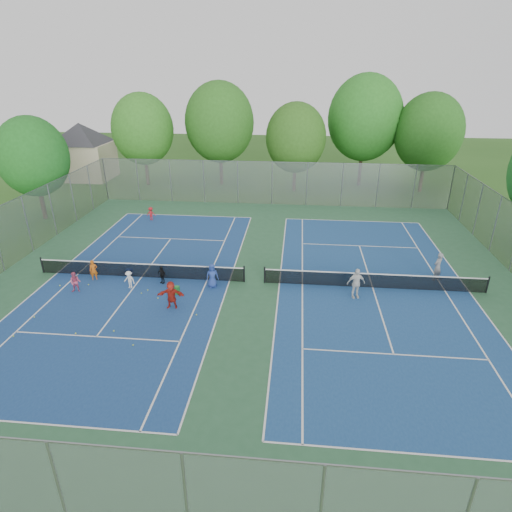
{
  "coord_description": "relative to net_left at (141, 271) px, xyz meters",
  "views": [
    {
      "loc": [
        2.35,
        -22.77,
        11.95
      ],
      "look_at": [
        0.0,
        1.0,
        1.3
      ],
      "focal_mm": 30.0,
      "sensor_mm": 36.0,
      "label": 1
    }
  ],
  "objects": [
    {
      "name": "ground",
      "position": [
        7.0,
        0.0,
        -0.46
      ],
      "size": [
        120.0,
        120.0,
        0.0
      ],
      "primitive_type": "plane",
      "color": "#28541A",
      "rests_on": "ground"
    },
    {
      "name": "court_pad",
      "position": [
        7.0,
        0.0,
        -0.45
      ],
      "size": [
        32.0,
        32.0,
        0.01
      ],
      "primitive_type": "cube",
      "color": "#2A5A39",
      "rests_on": "ground"
    },
    {
      "name": "court_left",
      "position": [
        0.0,
        0.0,
        -0.44
      ],
      "size": [
        10.97,
        23.77,
        0.01
      ],
      "primitive_type": "cube",
      "color": "navy",
      "rests_on": "court_pad"
    },
    {
      "name": "court_right",
      "position": [
        14.0,
        0.0,
        -0.44
      ],
      "size": [
        10.97,
        23.77,
        0.01
      ],
      "primitive_type": "cube",
      "color": "navy",
      "rests_on": "court_pad"
    },
    {
      "name": "net_left",
      "position": [
        0.0,
        0.0,
        0.0
      ],
      "size": [
        12.87,
        0.1,
        0.91
      ],
      "primitive_type": "cube",
      "color": "black",
      "rests_on": "ground"
    },
    {
      "name": "net_right",
      "position": [
        14.0,
        0.0,
        0.0
      ],
      "size": [
        12.87,
        0.1,
        0.91
      ],
      "primitive_type": "cube",
      "color": "black",
      "rests_on": "ground"
    },
    {
      "name": "fence_north",
      "position": [
        7.0,
        16.0,
        1.54
      ],
      "size": [
        32.0,
        0.1,
        4.0
      ],
      "primitive_type": "cube",
      "color": "gray",
      "rests_on": "ground"
    },
    {
      "name": "fence_south",
      "position": [
        7.0,
        -16.0,
        1.54
      ],
      "size": [
        32.0,
        0.1,
        4.0
      ],
      "primitive_type": "cube",
      "color": "gray",
      "rests_on": "ground"
    },
    {
      "name": "house",
      "position": [
        -15.0,
        24.0,
        3.76
      ],
      "size": [
        11.03,
        11.03,
        7.3
      ],
      "color": "#B7A88C",
      "rests_on": "ground"
    },
    {
      "name": "tree_nw",
      "position": [
        -7.0,
        22.0,
        5.44
      ],
      "size": [
        6.4,
        6.4,
        9.58
      ],
      "color": "#443326",
      "rests_on": "ground"
    },
    {
      "name": "tree_nl",
      "position": [
        1.0,
        23.0,
        6.09
      ],
      "size": [
        7.2,
        7.2,
        10.69
      ],
      "color": "#443326",
      "rests_on": "ground"
    },
    {
      "name": "tree_nc",
      "position": [
        9.0,
        21.0,
        4.94
      ],
      "size": [
        6.0,
        6.0,
        8.85
      ],
      "color": "#443326",
      "rests_on": "ground"
    },
    {
      "name": "tree_nr",
      "position": [
        16.0,
        24.0,
        6.59
      ],
      "size": [
        7.6,
        7.6,
        11.42
      ],
      "color": "#443326",
      "rests_on": "ground"
    },
    {
      "name": "tree_ne",
      "position": [
        22.0,
        22.0,
        5.51
      ],
      "size": [
        6.6,
        6.6,
        9.77
      ],
      "color": "#443326",
      "rests_on": "ground"
    },
    {
      "name": "tree_side_w",
      "position": [
        -12.0,
        10.0,
        4.79
      ],
      "size": [
        5.6,
        5.6,
        8.47
      ],
      "color": "#443326",
      "rests_on": "ground"
    },
    {
      "name": "ball_crate",
      "position": [
        -0.96,
        0.28,
        -0.29
      ],
      "size": [
        0.42,
        0.42,
        0.32
      ],
      "primitive_type": "cube",
      "rotation": [
        0.0,
        0.0,
        -0.13
      ],
      "color": "blue",
      "rests_on": "ground"
    },
    {
      "name": "ball_hopper",
      "position": [
        2.75,
        -1.86,
        -0.21
      ],
      "size": [
        0.29,
        0.29,
        0.49
      ],
      "primitive_type": "cube",
      "rotation": [
        0.0,
        0.0,
        -0.19
      ],
      "color": "#25892D",
      "rests_on": "ground"
    },
    {
      "name": "student_a",
      "position": [
        -2.73,
        -0.6,
        0.18
      ],
      "size": [
        0.55,
        0.47,
        1.28
      ],
      "primitive_type": "imported",
      "rotation": [
        0.0,
        0.0,
        0.43
      ],
      "color": "#CE5E13",
      "rests_on": "ground"
    },
    {
      "name": "student_b",
      "position": [
        -3.09,
        -2.17,
        0.16
      ],
      "size": [
        0.67,
        0.57,
        1.24
      ],
      "primitive_type": "imported",
      "rotation": [
        0.0,
        0.0,
        0.17
      ],
      "color": "#CB4F70",
      "rests_on": "ground"
    },
    {
      "name": "student_c",
      "position": [
        -0.2,
        -1.42,
        0.09
      ],
      "size": [
        0.78,
        0.56,
        1.09
      ],
      "primitive_type": "imported",
      "rotation": [
        0.0,
        0.0,
        -0.25
      ],
      "color": "white",
      "rests_on": "ground"
    },
    {
      "name": "student_d",
      "position": [
        1.52,
        -0.63,
        0.1
      ],
      "size": [
        0.7,
        0.55,
        1.11
      ],
      "primitive_type": "imported",
      "rotation": [
        0.0,
        0.0,
        -0.49
      ],
      "color": "black",
      "rests_on": "ground"
    },
    {
      "name": "student_e",
      "position": [
        4.6,
        -0.81,
        0.28
      ],
      "size": [
        0.85,
        0.72,
        1.48
      ],
      "primitive_type": "imported",
      "rotation": [
        0.0,
        0.0,
        0.42
      ],
      "color": "#274090",
      "rests_on": "ground"
    },
    {
      "name": "student_f",
      "position": [
        2.88,
        -3.35,
        0.33
      ],
      "size": [
        1.47,
        0.54,
        1.56
      ],
      "primitive_type": "imported",
      "rotation": [
        0.0,
        0.0,
        0.05
      ],
      "color": "#B02519",
      "rests_on": "ground"
    },
    {
      "name": "child_far_baseline",
      "position": [
        -2.82,
        10.47,
        0.12
      ],
      "size": [
        0.74,
        0.44,
        1.14
      ],
      "primitive_type": "imported",
      "rotation": [
        0.0,
        0.0,
        3.16
      ],
      "color": "#AE1820",
      "rests_on": "ground"
    },
    {
      "name": "instructor",
      "position": [
        17.96,
        1.42,
        0.44
      ],
      "size": [
        0.77,
        0.75,
        1.78
      ],
      "primitive_type": "imported",
      "rotation": [
        0.0,
        0.0,
        3.85
      ],
      "color": "gray",
      "rests_on": "ground"
    },
    {
      "name": "teen_court_b",
      "position": [
        12.81,
        -1.24,
        0.43
      ],
      "size": [
        1.11,
        0.66,
        1.78
      ],
      "primitive_type": "imported",
      "rotation": [
        0.0,
        0.0,
        0.24
      ],
      "color": "silver",
      "rests_on": "ground"
    },
    {
      "name": "tennis_ball_0",
      "position": [
        0.7,
        -2.06,
        -0.42
      ],
      "size": [
        0.07,
        0.07,
        0.07
      ],
      "primitive_type": "sphere",
      "color": "#ABCE2F",
      "rests_on": "ground"
    },
    {
      "name": "tennis_ball_1",
      "position": [
        0.95,
        -1.67,
        -0.42
      ],
      "size": [
        0.07,
        0.07,
        0.07
      ],
      "primitive_type": "sphere",
      "color": "#B5D431",
      "rests_on": "ground"
    },
    {
      "name": "tennis_ball_2",
      "position": [
        0.66,
        -5.89,
        -0.42
      ],
      "size": [
        0.07,
        0.07,
        0.07
      ],
      "primitive_type": "sphere",
      "color": "#C3E936",
      "rests_on": "ground"
    },
    {
      "name": "tennis_ball_3",
      "position": [
        -4.42,
        -1.64,
        -0.42
      ],
      "size": [
        0.07,
        0.07,
        0.07
      ],
      "primitive_type": "sphere",
      "color": "#CDF539",
      "rests_on": "ground"
    },
    {
      "name": "tennis_ball_4",
      "position": [
        -3.95,
        -5.07,
        -0.42
      ],
      "size": [
        0.07,
        0.07,
        0.07
      ],
      "primitive_type": "sphere",
      "color": "#BBDB33",
      "rests_on": "ground"
    },
    {
      "name": "tennis_ball_5",
      "position": [
        2.02,
        -6.93,
        -0.42
      ],
      "size": [
        0.07,
        0.07,
        0.07
      ],
      "primitive_type": "sphere",
      "color": "#B6D832",
      "rests_on": "ground"
    },
    {
      "name": "tennis_ball_6",
      "position": [
        1.82,
        -2.51,
        -0.42
      ],
      "size": [
        0.07,
        0.07,
        0.07
      ],
      "primitive_type": "sphere",
      "color": "yellow",
      "rests_on": "ground"
    },
    {
      "name": "tennis_ball_7",
      "position": [
        4.36,
        -4.02,
        -0.42
      ],
      "size": [
        0.07,
        0.07,
        0.07
      ],
      "primitive_type": "sphere",
      "color": "yellow",
      "rests_on": "ground"
    },
    {
      "name": "tennis_ball_8",
      "position": [
        -3.98,
        -6.79,
        -0.42
      ],
      "size": [
        0.07,
        0.07,
        0.07
      ],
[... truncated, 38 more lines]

